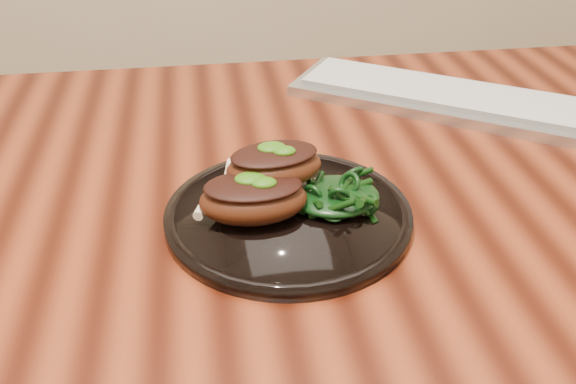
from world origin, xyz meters
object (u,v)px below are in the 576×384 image
(keyboard, at_px, (452,99))
(lamb_chop_front, at_px, (253,197))
(desk, at_px, (259,234))
(plate, at_px, (288,215))
(greens_heap, at_px, (336,191))

(keyboard, bearing_deg, lamb_chop_front, -139.33)
(lamb_chop_front, distance_m, keyboard, 0.43)
(keyboard, bearing_deg, desk, -150.81)
(plate, xyz_separation_m, greens_heap, (0.05, 0.00, 0.02))
(lamb_chop_front, relative_size, greens_heap, 1.25)
(plate, height_order, lamb_chop_front, lamb_chop_front)
(plate, distance_m, keyboard, 0.39)
(desk, height_order, keyboard, keyboard)
(desk, relative_size, greens_heap, 16.62)
(desk, xyz_separation_m, lamb_chop_front, (-0.02, -0.11, 0.12))
(desk, height_order, lamb_chop_front, lamb_chop_front)
(lamb_chop_front, xyz_separation_m, keyboard, (0.32, 0.28, -0.03))
(plate, distance_m, lamb_chop_front, 0.05)
(desk, relative_size, keyboard, 3.37)
(lamb_chop_front, bearing_deg, keyboard, 40.67)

